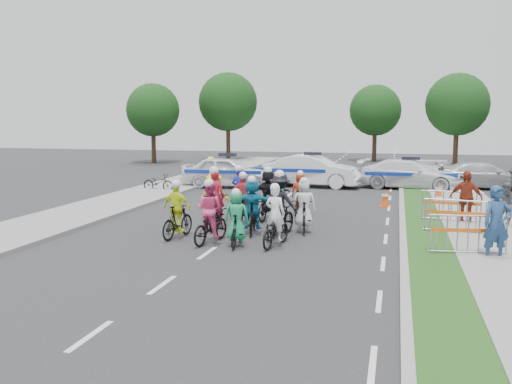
% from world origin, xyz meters
% --- Properties ---
extents(ground, '(90.00, 90.00, 0.00)m').
position_xyz_m(ground, '(0.00, 0.00, 0.00)').
color(ground, '#28282B').
rests_on(ground, ground).
extents(curb_right, '(0.20, 60.00, 0.12)m').
position_xyz_m(curb_right, '(5.10, 5.00, 0.06)').
color(curb_right, gray).
rests_on(curb_right, ground).
extents(grass_strip, '(1.20, 60.00, 0.11)m').
position_xyz_m(grass_strip, '(5.80, 5.00, 0.06)').
color(grass_strip, '#184817').
rests_on(grass_strip, ground).
extents(sidewalk_right, '(2.40, 60.00, 0.13)m').
position_xyz_m(sidewalk_right, '(7.60, 5.00, 0.07)').
color(sidewalk_right, gray).
rests_on(sidewalk_right, ground).
extents(sidewalk_left, '(3.00, 60.00, 0.13)m').
position_xyz_m(sidewalk_left, '(-6.50, 5.00, 0.07)').
color(sidewalk_left, gray).
rests_on(sidewalk_left, ground).
extents(rider_0, '(0.92, 1.85, 1.81)m').
position_xyz_m(rider_0, '(1.60, 1.25, 0.60)').
color(rider_0, black).
rests_on(rider_0, ground).
extents(rider_1, '(0.73, 1.61, 1.66)m').
position_xyz_m(rider_1, '(0.55, 0.99, 0.65)').
color(rider_1, black).
rests_on(rider_1, ground).
extents(rider_2, '(0.99, 1.94, 1.89)m').
position_xyz_m(rider_2, '(-0.32, 1.24, 0.70)').
color(rider_2, black).
rests_on(rider_2, ground).
extents(rider_3, '(0.94, 1.74, 1.77)m').
position_xyz_m(rider_3, '(-1.48, 1.63, 0.69)').
color(rider_3, black).
rests_on(rider_3, ground).
extents(rider_4, '(1.24, 2.10, 2.05)m').
position_xyz_m(rider_4, '(1.44, 2.65, 0.79)').
color(rider_4, black).
rests_on(rider_4, ground).
extents(rider_5, '(1.51, 1.80, 1.84)m').
position_xyz_m(rider_5, '(0.54, 2.78, 0.77)').
color(rider_5, black).
rests_on(rider_5, ground).
extents(rider_6, '(0.96, 2.09, 2.05)m').
position_xyz_m(rider_6, '(-0.86, 3.35, 0.67)').
color(rider_6, black).
rests_on(rider_6, ground).
extents(rider_7, '(0.81, 1.73, 1.76)m').
position_xyz_m(rider_7, '(2.06, 3.42, 0.69)').
color(rider_7, black).
rests_on(rider_7, ground).
extents(rider_8, '(0.70, 1.64, 1.67)m').
position_xyz_m(rider_8, '(0.96, 4.42, 0.63)').
color(rider_8, black).
rests_on(rider_8, ground).
extents(rider_9, '(0.92, 1.74, 1.80)m').
position_xyz_m(rider_9, '(-0.16, 4.33, 0.70)').
color(rider_9, black).
rests_on(rider_9, ground).
extents(rider_10, '(1.10, 1.87, 1.82)m').
position_xyz_m(rider_10, '(-1.28, 4.63, 0.71)').
color(rider_10, black).
rests_on(rider_10, ground).
extents(rider_11, '(1.58, 1.88, 1.91)m').
position_xyz_m(rider_11, '(0.50, 5.23, 0.80)').
color(rider_11, black).
rests_on(rider_11, ground).
extents(rider_12, '(0.88, 1.92, 1.89)m').
position_xyz_m(rider_12, '(-0.72, 5.82, 0.62)').
color(rider_12, black).
rests_on(rider_12, ground).
extents(rider_13, '(0.75, 1.64, 1.69)m').
position_xyz_m(rider_13, '(1.44, 6.46, 0.66)').
color(rider_13, black).
rests_on(rider_13, ground).
extents(police_car_0, '(4.81, 2.05, 1.62)m').
position_xyz_m(police_car_0, '(-3.67, 14.10, 0.81)').
color(police_car_0, white).
rests_on(police_car_0, ground).
extents(police_car_1, '(5.22, 2.32, 1.66)m').
position_xyz_m(police_car_1, '(0.58, 15.43, 0.83)').
color(police_car_1, white).
rests_on(police_car_1, ground).
extents(police_car_2, '(5.40, 2.92, 1.49)m').
position_xyz_m(police_car_2, '(5.53, 15.77, 0.74)').
color(police_car_2, white).
rests_on(police_car_2, ground).
extents(civilian_sedan, '(4.77, 2.11, 1.36)m').
position_xyz_m(civilian_sedan, '(9.19, 16.69, 0.68)').
color(civilian_sedan, '#AAAAAF').
rests_on(civilian_sedan, ground).
extents(spectator_0, '(0.81, 0.65, 1.92)m').
position_xyz_m(spectator_0, '(7.33, 0.96, 0.96)').
color(spectator_0, navy).
rests_on(spectator_0, ground).
extents(spectator_1, '(0.77, 0.61, 1.53)m').
position_xyz_m(spectator_1, '(8.39, 5.54, 0.77)').
color(spectator_1, '#57585C').
rests_on(spectator_1, ground).
extents(spectator_2, '(1.17, 0.80, 1.85)m').
position_xyz_m(spectator_2, '(7.13, 5.89, 0.92)').
color(spectator_2, maroon).
rests_on(spectator_2, ground).
extents(marshal_hiviz, '(1.01, 0.59, 1.55)m').
position_xyz_m(marshal_hiviz, '(-4.68, 14.39, 0.77)').
color(marshal_hiviz, '#FFEE0D').
rests_on(marshal_hiviz, ground).
extents(barrier_0, '(2.04, 0.73, 1.12)m').
position_xyz_m(barrier_0, '(6.70, 1.19, 0.56)').
color(barrier_0, '#A5A8AD').
rests_on(barrier_0, ground).
extents(barrier_1, '(2.05, 0.77, 1.12)m').
position_xyz_m(barrier_1, '(6.70, 3.99, 0.56)').
color(barrier_1, '#A5A8AD').
rests_on(barrier_1, ground).
extents(barrier_2, '(2.05, 0.75, 1.12)m').
position_xyz_m(barrier_2, '(6.70, 6.09, 0.56)').
color(barrier_2, '#A5A8AD').
rests_on(barrier_2, ground).
extents(cone_0, '(0.40, 0.40, 0.70)m').
position_xyz_m(cone_0, '(4.43, 9.47, 0.34)').
color(cone_0, '#F24C0C').
rests_on(cone_0, ground).
extents(cone_1, '(0.40, 0.40, 0.70)m').
position_xyz_m(cone_1, '(6.72, 12.29, 0.34)').
color(cone_1, '#F24C0C').
rests_on(cone_1, ground).
extents(parked_bike, '(1.70, 0.78, 0.86)m').
position_xyz_m(parked_bike, '(-6.54, 11.77, 0.43)').
color(parked_bike, black).
rests_on(parked_bike, ground).
extents(tree_0, '(4.20, 4.20, 6.30)m').
position_xyz_m(tree_0, '(-14.00, 28.00, 4.19)').
color(tree_0, '#382619').
rests_on(tree_0, ground).
extents(tree_1, '(4.55, 4.55, 6.82)m').
position_xyz_m(tree_1, '(9.00, 30.00, 4.54)').
color(tree_1, '#382619').
rests_on(tree_1, ground).
extents(tree_3, '(4.90, 4.90, 7.35)m').
position_xyz_m(tree_3, '(-9.00, 32.00, 4.89)').
color(tree_3, '#382619').
rests_on(tree_3, ground).
extents(tree_4, '(4.20, 4.20, 6.30)m').
position_xyz_m(tree_4, '(3.00, 34.00, 4.19)').
color(tree_4, '#382619').
rests_on(tree_4, ground).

